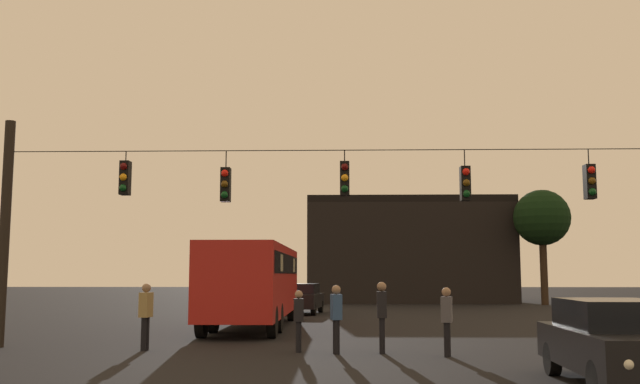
{
  "coord_description": "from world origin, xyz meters",
  "views": [
    {
      "loc": [
        -0.46,
        -4.32,
        1.96
      ],
      "look_at": [
        -1.05,
        17.63,
        4.61
      ],
      "focal_mm": 38.65,
      "sensor_mm": 36.0,
      "label": 1
    }
  ],
  "objects_px": {
    "pedestrian_crossing_left": "(299,317)",
    "pedestrian_crossing_center": "(336,315)",
    "city_bus": "(254,277)",
    "pedestrian_crossing_right": "(447,317)",
    "tree_left_silhouette": "(542,219)",
    "car_far_left": "(302,298)",
    "car_near_right": "(617,341)",
    "pedestrian_trailing": "(146,312)",
    "pedestrian_near_bus": "(382,312)"
  },
  "relations": [
    {
      "from": "pedestrian_crossing_left",
      "to": "car_far_left",
      "type": "bearing_deg",
      "value": 92.78
    },
    {
      "from": "city_bus",
      "to": "tree_left_silhouette",
      "type": "height_order",
      "value": "tree_left_silhouette"
    },
    {
      "from": "car_far_left",
      "to": "pedestrian_trailing",
      "type": "distance_m",
      "value": 17.39
    },
    {
      "from": "pedestrian_crossing_left",
      "to": "pedestrian_crossing_right",
      "type": "xyz_separation_m",
      "value": [
        3.65,
        -0.89,
        0.06
      ]
    },
    {
      "from": "pedestrian_crossing_right",
      "to": "tree_left_silhouette",
      "type": "xyz_separation_m",
      "value": [
        10.97,
        29.18,
        4.76
      ]
    },
    {
      "from": "pedestrian_crossing_left",
      "to": "tree_left_silhouette",
      "type": "bearing_deg",
      "value": 62.67
    },
    {
      "from": "car_near_right",
      "to": "pedestrian_crossing_center",
      "type": "height_order",
      "value": "pedestrian_crossing_center"
    },
    {
      "from": "pedestrian_crossing_left",
      "to": "pedestrian_trailing",
      "type": "bearing_deg",
      "value": 176.2
    },
    {
      "from": "pedestrian_near_bus",
      "to": "tree_left_silhouette",
      "type": "relative_size",
      "value": 0.23
    },
    {
      "from": "city_bus",
      "to": "pedestrian_crossing_left",
      "type": "bearing_deg",
      "value": -75.16
    },
    {
      "from": "pedestrian_trailing",
      "to": "car_far_left",
      "type": "bearing_deg",
      "value": 79.45
    },
    {
      "from": "pedestrian_crossing_center",
      "to": "tree_left_silhouette",
      "type": "xyz_separation_m",
      "value": [
        13.65,
        28.63,
        4.73
      ]
    },
    {
      "from": "pedestrian_near_bus",
      "to": "tree_left_silhouette",
      "type": "height_order",
      "value": "tree_left_silhouette"
    },
    {
      "from": "city_bus",
      "to": "car_far_left",
      "type": "distance_m",
      "value": 9.47
    },
    {
      "from": "pedestrian_trailing",
      "to": "tree_left_silhouette",
      "type": "bearing_deg",
      "value": 56.36
    },
    {
      "from": "pedestrian_crossing_left",
      "to": "pedestrian_trailing",
      "type": "distance_m",
      "value": 4.04
    },
    {
      "from": "car_far_left",
      "to": "pedestrian_crossing_center",
      "type": "bearing_deg",
      "value": -84.17
    },
    {
      "from": "car_far_left",
      "to": "pedestrian_crossing_left",
      "type": "distance_m",
      "value": 17.38
    },
    {
      "from": "pedestrian_near_bus",
      "to": "car_far_left",
      "type": "bearing_deg",
      "value": 99.55
    },
    {
      "from": "pedestrian_crossing_center",
      "to": "pedestrian_crossing_right",
      "type": "height_order",
      "value": "pedestrian_crossing_center"
    },
    {
      "from": "car_far_left",
      "to": "pedestrian_crossing_right",
      "type": "distance_m",
      "value": 18.8
    },
    {
      "from": "pedestrian_near_bus",
      "to": "pedestrian_trailing",
      "type": "xyz_separation_m",
      "value": [
        -6.15,
        0.51,
        -0.03
      ]
    },
    {
      "from": "pedestrian_trailing",
      "to": "pedestrian_crossing_left",
      "type": "bearing_deg",
      "value": -3.8
    },
    {
      "from": "pedestrian_crossing_right",
      "to": "car_near_right",
      "type": "bearing_deg",
      "value": -62.79
    },
    {
      "from": "tree_left_silhouette",
      "to": "pedestrian_crossing_center",
      "type": "bearing_deg",
      "value": -115.49
    },
    {
      "from": "car_far_left",
      "to": "pedestrian_crossing_right",
      "type": "xyz_separation_m",
      "value": [
        4.49,
        -18.26,
        0.14
      ]
    },
    {
      "from": "city_bus",
      "to": "pedestrian_crossing_right",
      "type": "relative_size",
      "value": 6.64
    },
    {
      "from": "pedestrian_trailing",
      "to": "car_near_right",
      "type": "bearing_deg",
      "value": -29.42
    },
    {
      "from": "car_far_left",
      "to": "pedestrian_crossing_right",
      "type": "bearing_deg",
      "value": -76.18
    },
    {
      "from": "pedestrian_crossing_right",
      "to": "tree_left_silhouette",
      "type": "relative_size",
      "value": 0.22
    },
    {
      "from": "pedestrian_crossing_center",
      "to": "tree_left_silhouette",
      "type": "bearing_deg",
      "value": 64.51
    },
    {
      "from": "pedestrian_crossing_center",
      "to": "car_far_left",
      "type": "bearing_deg",
      "value": 95.83
    },
    {
      "from": "car_near_right",
      "to": "car_far_left",
      "type": "xyz_separation_m",
      "value": [
        -6.79,
        22.72,
        0.0
      ]
    },
    {
      "from": "city_bus",
      "to": "pedestrian_trailing",
      "type": "distance_m",
      "value": 8.05
    },
    {
      "from": "city_bus",
      "to": "car_near_right",
      "type": "xyz_separation_m",
      "value": [
        8.07,
        -13.4,
        -1.07
      ]
    },
    {
      "from": "car_near_right",
      "to": "pedestrian_crossing_right",
      "type": "relative_size",
      "value": 2.66
    },
    {
      "from": "city_bus",
      "to": "car_far_left",
      "type": "height_order",
      "value": "city_bus"
    },
    {
      "from": "pedestrian_crossing_center",
      "to": "pedestrian_trailing",
      "type": "relative_size",
      "value": 0.98
    },
    {
      "from": "tree_left_silhouette",
      "to": "pedestrian_near_bus",
      "type": "bearing_deg",
      "value": -113.66
    },
    {
      "from": "pedestrian_crossing_left",
      "to": "tree_left_silhouette",
      "type": "distance_m",
      "value": 32.2
    },
    {
      "from": "tree_left_silhouette",
      "to": "car_near_right",
      "type": "bearing_deg",
      "value": -104.46
    },
    {
      "from": "city_bus",
      "to": "car_far_left",
      "type": "bearing_deg",
      "value": 82.13
    },
    {
      "from": "pedestrian_crossing_left",
      "to": "pedestrian_crossing_right",
      "type": "relative_size",
      "value": 0.94
    },
    {
      "from": "car_near_right",
      "to": "pedestrian_crossing_center",
      "type": "bearing_deg",
      "value": 134.81
    },
    {
      "from": "pedestrian_crossing_left",
      "to": "pedestrian_crossing_center",
      "type": "height_order",
      "value": "pedestrian_crossing_center"
    },
    {
      "from": "pedestrian_crossing_center",
      "to": "tree_left_silhouette",
      "type": "height_order",
      "value": "tree_left_silhouette"
    },
    {
      "from": "pedestrian_crossing_right",
      "to": "pedestrian_crossing_center",
      "type": "bearing_deg",
      "value": 168.5
    },
    {
      "from": "pedestrian_crossing_left",
      "to": "pedestrian_near_bus",
      "type": "bearing_deg",
      "value": -6.55
    },
    {
      "from": "pedestrian_crossing_right",
      "to": "car_far_left",
      "type": "bearing_deg",
      "value": 103.82
    },
    {
      "from": "tree_left_silhouette",
      "to": "city_bus",
      "type": "bearing_deg",
      "value": -129.6
    }
  ]
}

